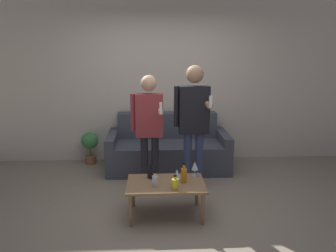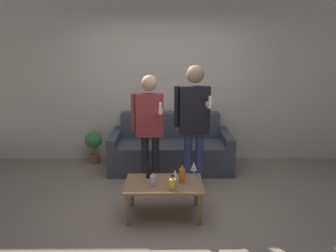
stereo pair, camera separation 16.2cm
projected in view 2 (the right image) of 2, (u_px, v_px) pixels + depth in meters
ground_plane at (168, 211)px, 3.96m from camera, size 16.00×16.00×0.00m
wall_back at (167, 83)px, 5.55m from camera, size 8.00×0.06×2.70m
couch at (171, 149)px, 5.35m from camera, size 1.92×0.89×0.87m
coffee_table at (164, 186)px, 3.78m from camera, size 0.89×0.57×0.41m
bottle_orange at (153, 180)px, 3.67m from camera, size 0.06×0.06×0.17m
bottle_green at (182, 175)px, 3.76m from camera, size 0.07×0.07×0.22m
bottle_dark at (173, 184)px, 3.58m from camera, size 0.08×0.08×0.16m
bottle_yellow at (149, 172)px, 3.90m from camera, size 0.07×0.07×0.19m
wine_glass_near at (175, 174)px, 3.69m from camera, size 0.08×0.08×0.18m
wine_glass_far at (194, 166)px, 3.93m from camera, size 0.08×0.08×0.18m
person_standing_left at (150, 123)px, 4.36m from camera, size 0.43×0.40×1.58m
person_standing_right at (194, 119)px, 4.25m from camera, size 0.46×0.43×1.71m
potted_plant at (94, 143)px, 5.56m from camera, size 0.28×0.28×0.55m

